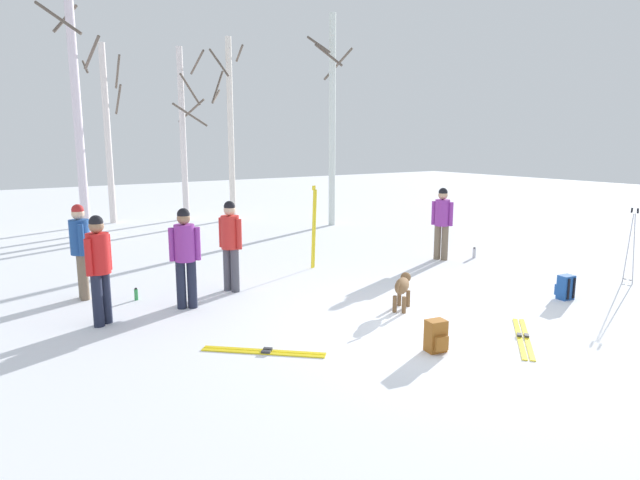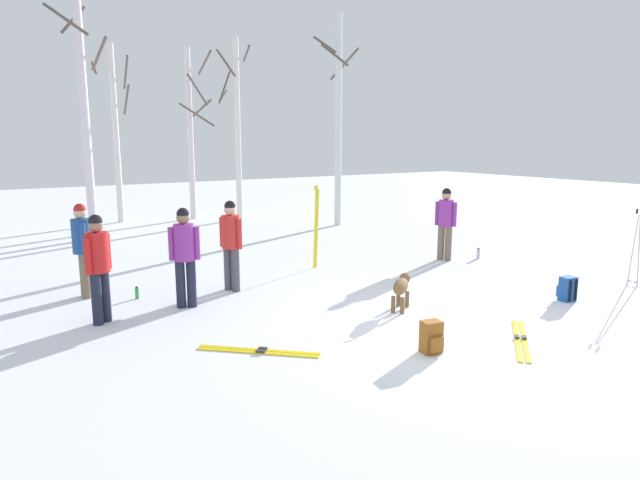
% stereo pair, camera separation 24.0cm
% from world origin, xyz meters
% --- Properties ---
extents(ground_plane, '(60.00, 60.00, 0.00)m').
position_xyz_m(ground_plane, '(0.00, 0.00, 0.00)').
color(ground_plane, white).
extents(person_0, '(0.34, 0.48, 1.72)m').
position_xyz_m(person_0, '(3.46, 3.45, 0.98)').
color(person_0, '#72604C').
rests_on(person_0, ground_plane).
extents(person_1, '(0.34, 0.52, 1.72)m').
position_xyz_m(person_1, '(-4.29, 4.70, 0.98)').
color(person_1, '#72604C').
rests_on(person_1, ground_plane).
extents(person_2, '(0.49, 0.34, 1.72)m').
position_xyz_m(person_2, '(-2.94, 3.13, 0.98)').
color(person_2, '#1E2338').
rests_on(person_2, ground_plane).
extents(person_3, '(0.34, 0.48, 1.72)m').
position_xyz_m(person_3, '(-1.86, 3.70, 0.98)').
color(person_3, '#4C4C56').
rests_on(person_3, ground_plane).
extents(person_4, '(0.43, 0.35, 1.72)m').
position_xyz_m(person_4, '(-4.33, 3.04, 0.98)').
color(person_4, '#1E2338').
rests_on(person_4, ground_plane).
extents(dog, '(0.74, 0.58, 0.57)m').
position_xyz_m(dog, '(0.08, 1.08, 0.39)').
color(dog, brown).
rests_on(dog, ground_plane).
extents(ski_pair_planted_0, '(0.22, 0.11, 1.84)m').
position_xyz_m(ski_pair_planted_0, '(0.49, 4.45, 0.91)').
color(ski_pair_planted_0, yellow).
rests_on(ski_pair_planted_0, ground_plane).
extents(ski_pair_lying_0, '(1.40, 1.26, 0.05)m').
position_xyz_m(ski_pair_lying_0, '(0.59, -0.96, 0.01)').
color(ski_pair_lying_0, yellow).
rests_on(ski_pair_lying_0, ground_plane).
extents(ski_pair_lying_1, '(1.37, 1.27, 0.05)m').
position_xyz_m(ski_pair_lying_1, '(-2.79, 0.65, 0.01)').
color(ski_pair_lying_1, yellow).
rests_on(ski_pair_lying_1, ground_plane).
extents(ski_poles_0, '(0.07, 0.22, 1.51)m').
position_xyz_m(ski_poles_0, '(4.98, -0.17, 0.81)').
color(ski_poles_0, '#B2B2BC').
rests_on(ski_poles_0, ground_plane).
extents(backpack_0, '(0.28, 0.31, 0.44)m').
position_xyz_m(backpack_0, '(2.91, -0.13, 0.21)').
color(backpack_0, '#1E4C99').
rests_on(backpack_0, ground_plane).
extents(backpack_1, '(0.29, 0.31, 0.44)m').
position_xyz_m(backpack_1, '(-0.83, -0.61, 0.21)').
color(backpack_1, '#99591E').
rests_on(backpack_1, ground_plane).
extents(water_bottle_0, '(0.08, 0.08, 0.26)m').
position_xyz_m(water_bottle_0, '(4.28, 3.14, 0.12)').
color(water_bottle_0, silver).
rests_on(water_bottle_0, ground_plane).
extents(water_bottle_1, '(0.07, 0.07, 0.22)m').
position_xyz_m(water_bottle_1, '(-3.54, 4.09, 0.10)').
color(water_bottle_1, green).
rests_on(water_bottle_1, ground_plane).
extents(birch_tree_1, '(1.51, 1.50, 7.87)m').
position_xyz_m(birch_tree_1, '(-3.05, 10.86, 4.03)').
color(birch_tree_1, silver).
rests_on(birch_tree_1, ground_plane).
extents(birch_tree_2, '(1.14, 1.11, 5.92)m').
position_xyz_m(birch_tree_2, '(-1.61, 13.84, 3.09)').
color(birch_tree_2, silver).
rests_on(birch_tree_2, ground_plane).
extents(birch_tree_3, '(1.38, 1.52, 5.94)m').
position_xyz_m(birch_tree_3, '(0.82, 13.29, 3.11)').
color(birch_tree_3, silver).
rests_on(birch_tree_3, ground_plane).
extents(birch_tree_4, '(1.20, 1.31, 6.25)m').
position_xyz_m(birch_tree_4, '(2.13, 12.30, 3.28)').
color(birch_tree_4, silver).
rests_on(birch_tree_4, ground_plane).
extents(birch_tree_5, '(1.38, 1.37, 6.73)m').
position_xyz_m(birch_tree_5, '(4.35, 9.30, 3.50)').
color(birch_tree_5, silver).
rests_on(birch_tree_5, ground_plane).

